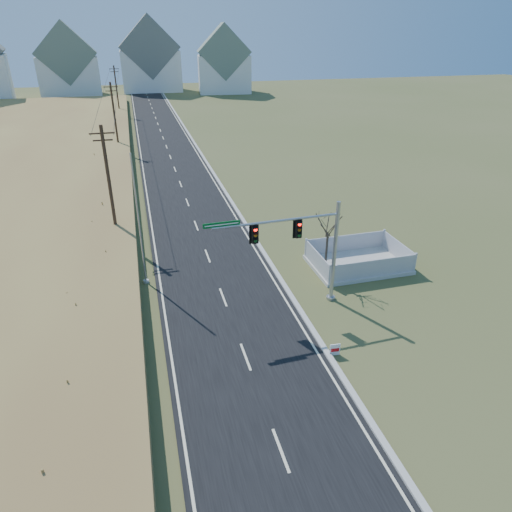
{
  "coord_description": "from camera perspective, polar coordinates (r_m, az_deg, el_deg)",
  "views": [
    {
      "loc": [
        -4.24,
        -20.17,
        15.22
      ],
      "look_at": [
        1.78,
        2.62,
        3.4
      ],
      "focal_mm": 32.0,
      "sensor_mm": 36.0,
      "label": 1
    }
  ],
  "objects": [
    {
      "name": "ground",
      "position": [
        25.62,
        -2.38,
        -9.84
      ],
      "size": [
        260.0,
        260.0,
        0.0
      ],
      "primitive_type": "plane",
      "color": "#4A5127",
      "rests_on": "ground"
    },
    {
      "name": "road",
      "position": [
        71.92,
        -11.4,
        13.93
      ],
      "size": [
        8.0,
        180.0,
        0.06
      ],
      "primitive_type": "cube",
      "color": "black",
      "rests_on": "ground"
    },
    {
      "name": "curb",
      "position": [
        72.27,
        -8.03,
        14.29
      ],
      "size": [
        0.3,
        180.0,
        0.18
      ],
      "primitive_type": "cube",
      "color": "#B2AFA8",
      "rests_on": "ground"
    },
    {
      "name": "utility_pole_near",
      "position": [
        36.78,
        -17.87,
        8.7
      ],
      "size": [
        1.8,
        0.26,
        9.0
      ],
      "color": "#422D1E",
      "rests_on": "ground"
    },
    {
      "name": "utility_pole_mid",
      "position": [
        66.06,
        -17.26,
        16.32
      ],
      "size": [
        1.8,
        0.26,
        9.0
      ],
      "color": "#422D1E",
      "rests_on": "ground"
    },
    {
      "name": "utility_pole_far",
      "position": [
        95.78,
        -17.01,
        19.24
      ],
      "size": [
        1.8,
        0.26,
        9.0
      ],
      "color": "#422D1E",
      "rests_on": "ground"
    },
    {
      "name": "condo_nnw",
      "position": [
        129.17,
        -22.44,
        21.13
      ],
      "size": [
        14.93,
        11.17,
        17.03
      ],
      "rotation": [
        0.0,
        0.0,
        0.07
      ],
      "color": "white",
      "rests_on": "ground"
    },
    {
      "name": "condo_n",
      "position": [
        132.54,
        -13.09,
        22.71
      ],
      "size": [
        15.27,
        10.2,
        18.54
      ],
      "color": "white",
      "rests_on": "ground"
    },
    {
      "name": "condo_ne",
      "position": [
        126.79,
        -4.04,
        22.77
      ],
      "size": [
        14.12,
        10.51,
        16.52
      ],
      "rotation": [
        0.0,
        0.0,
        -0.1
      ],
      "color": "white",
      "rests_on": "ground"
    },
    {
      "name": "traffic_signal_mast",
      "position": [
        26.47,
        6.36,
        1.45
      ],
      "size": [
        8.1,
        0.66,
        6.44
      ],
      "rotation": [
        0.0,
        0.0,
        0.04
      ],
      "color": "#9EA0A5",
      "rests_on": "ground"
    },
    {
      "name": "fence_enclosure",
      "position": [
        33.2,
        12.59,
        -0.79
      ],
      "size": [
        6.65,
        4.58,
        1.51
      ],
      "rotation": [
        0.0,
        0.0,
        0.01
      ],
      "color": "#B7B5AD",
      "rests_on": "ground"
    },
    {
      "name": "open_sign",
      "position": [
        24.32,
        9.83,
        -11.47
      ],
      "size": [
        0.56,
        0.09,
        0.69
      ],
      "rotation": [
        0.0,
        0.0,
        -0.06
      ],
      "color": "white",
      "rests_on": "ground"
    },
    {
      "name": "flagpole",
      "position": [
        29.84,
        -14.25,
        2.57
      ],
      "size": [
        0.39,
        0.39,
        8.69
      ],
      "color": "#B7B5AD",
      "rests_on": "ground"
    },
    {
      "name": "bare_tree",
      "position": [
        29.48,
        9.05,
        3.97
      ],
      "size": [
        1.88,
        1.88,
        4.99
      ],
      "color": "#4C3F33",
      "rests_on": "ground"
    }
  ]
}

